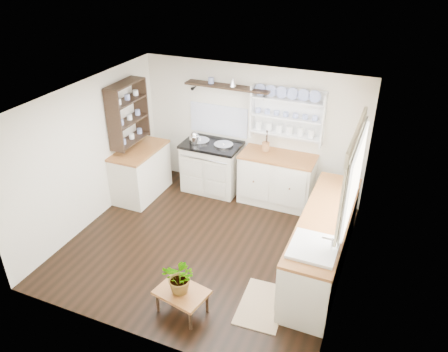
% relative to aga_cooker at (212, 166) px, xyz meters
% --- Properties ---
extents(floor, '(4.00, 3.80, 0.01)m').
position_rel_aga_cooker_xyz_m(floor, '(0.62, -1.57, -0.47)').
color(floor, black).
rests_on(floor, ground).
extents(wall_back, '(4.00, 0.02, 2.30)m').
position_rel_aga_cooker_xyz_m(wall_back, '(0.62, 0.33, 0.68)').
color(wall_back, silver).
rests_on(wall_back, ground).
extents(wall_right, '(0.02, 3.80, 2.30)m').
position_rel_aga_cooker_xyz_m(wall_right, '(2.62, -1.57, 0.68)').
color(wall_right, silver).
rests_on(wall_right, ground).
extents(wall_left, '(0.02, 3.80, 2.30)m').
position_rel_aga_cooker_xyz_m(wall_left, '(-1.38, -1.57, 0.68)').
color(wall_left, silver).
rests_on(wall_left, ground).
extents(ceiling, '(4.00, 3.80, 0.01)m').
position_rel_aga_cooker_xyz_m(ceiling, '(0.62, -1.57, 1.83)').
color(ceiling, white).
rests_on(ceiling, wall_back).
extents(window, '(0.08, 1.55, 1.22)m').
position_rel_aga_cooker_xyz_m(window, '(2.56, -1.42, 1.10)').
color(window, white).
rests_on(window, wall_right).
extents(aga_cooker, '(1.03, 0.71, 0.95)m').
position_rel_aga_cooker_xyz_m(aga_cooker, '(0.00, 0.00, 0.00)').
color(aga_cooker, beige).
rests_on(aga_cooker, floor).
extents(back_cabinets, '(1.27, 0.63, 0.90)m').
position_rel_aga_cooker_xyz_m(back_cabinets, '(1.22, 0.03, -0.01)').
color(back_cabinets, beige).
rests_on(back_cabinets, floor).
extents(right_cabinets, '(0.62, 2.43, 0.90)m').
position_rel_aga_cooker_xyz_m(right_cabinets, '(2.32, -1.47, -0.01)').
color(right_cabinets, beige).
rests_on(right_cabinets, floor).
extents(belfast_sink, '(0.55, 0.60, 0.45)m').
position_rel_aga_cooker_xyz_m(belfast_sink, '(2.32, -2.22, 0.33)').
color(belfast_sink, white).
rests_on(belfast_sink, right_cabinets).
extents(left_cabinets, '(0.62, 1.13, 0.90)m').
position_rel_aga_cooker_xyz_m(left_cabinets, '(-1.08, -0.67, -0.01)').
color(left_cabinets, beige).
rests_on(left_cabinets, floor).
extents(plate_rack, '(1.20, 0.22, 0.90)m').
position_rel_aga_cooker_xyz_m(plate_rack, '(1.27, 0.29, 1.09)').
color(plate_rack, white).
rests_on(plate_rack, wall_back).
extents(high_shelf, '(1.50, 0.29, 0.16)m').
position_rel_aga_cooker_xyz_m(high_shelf, '(0.22, 0.21, 1.44)').
color(high_shelf, black).
rests_on(high_shelf, wall_back).
extents(left_shelving, '(0.28, 0.80, 1.05)m').
position_rel_aga_cooker_xyz_m(left_shelving, '(-1.22, -0.67, 1.08)').
color(left_shelving, black).
rests_on(left_shelving, wall_left).
extents(kettle, '(0.17, 0.17, 0.21)m').
position_rel_aga_cooker_xyz_m(kettle, '(-0.28, -0.12, 0.57)').
color(kettle, silver).
rests_on(kettle, aga_cooker).
extents(utensil_crock, '(0.13, 0.13, 0.15)m').
position_rel_aga_cooker_xyz_m(utensil_crock, '(0.96, 0.11, 0.52)').
color(utensil_crock, '#A0683A').
rests_on(utensil_crock, back_cabinets).
extents(center_table, '(0.69, 0.55, 0.33)m').
position_rel_aga_cooker_xyz_m(center_table, '(0.91, -2.93, -0.18)').
color(center_table, brown).
rests_on(center_table, floor).
extents(potted_plant, '(0.43, 0.38, 0.45)m').
position_rel_aga_cooker_xyz_m(potted_plant, '(0.91, -2.93, 0.09)').
color(potted_plant, '#3F7233').
rests_on(potted_plant, center_table).
extents(floor_rug, '(0.60, 0.88, 0.02)m').
position_rel_aga_cooker_xyz_m(floor_rug, '(1.79, -2.45, -0.46)').
color(floor_rug, '#9B705A').
rests_on(floor_rug, floor).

